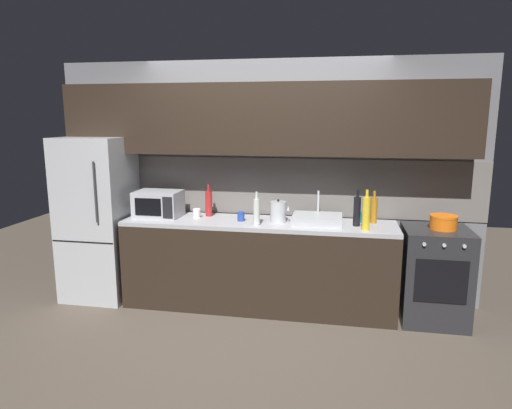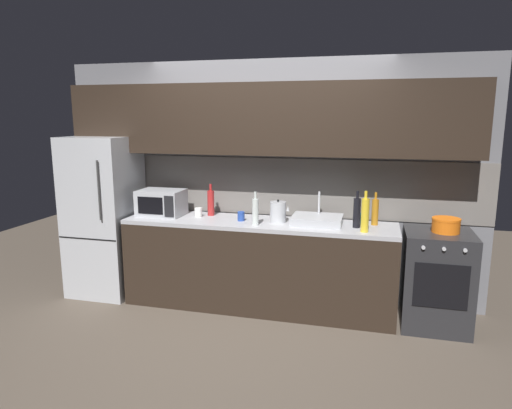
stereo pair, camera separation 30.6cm
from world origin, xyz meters
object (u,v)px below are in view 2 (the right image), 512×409
at_px(wine_bottle_dark, 357,212).
at_px(cooking_pot, 446,225).
at_px(wine_bottle_amber, 375,212).
at_px(oven_range, 436,279).
at_px(mug_blue, 241,216).
at_px(wine_bottle_red, 211,202).
at_px(mug_white, 198,212).
at_px(microwave, 161,203).
at_px(wine_bottle_clear, 255,211).
at_px(kettle, 278,212).
at_px(wine_bottle_yellow, 365,215).
at_px(refrigerator, 104,216).
at_px(mug_teal, 361,219).

distance_m(wine_bottle_dark, cooking_pot, 0.79).
bearing_deg(wine_bottle_dark, wine_bottle_amber, 42.77).
distance_m(oven_range, mug_blue, 1.93).
relative_size(wine_bottle_red, mug_blue, 3.62).
relative_size(wine_bottle_red, mug_white, 3.60).
bearing_deg(microwave, wine_bottle_clear, -9.64).
height_order(kettle, wine_bottle_clear, wine_bottle_clear).
distance_m(wine_bottle_dark, mug_white, 1.62).
bearing_deg(cooking_pot, wine_bottle_yellow, -166.61).
xyz_separation_m(kettle, wine_bottle_clear, (-0.19, -0.17, 0.03)).
distance_m(mug_blue, cooking_pot, 1.92).
bearing_deg(mug_white, wine_bottle_dark, -2.41).
distance_m(microwave, cooking_pot, 2.80).
relative_size(refrigerator, wine_bottle_amber, 5.41).
bearing_deg(kettle, wine_bottle_dark, -1.96).
distance_m(kettle, wine_bottle_amber, 0.93).
xyz_separation_m(refrigerator, mug_white, (1.08, 0.05, 0.09)).
relative_size(oven_range, wine_bottle_clear, 2.76).
xyz_separation_m(wine_bottle_clear, mug_teal, (0.98, 0.31, -0.08)).
bearing_deg(kettle, wine_bottle_amber, 7.88).
relative_size(wine_bottle_dark, mug_teal, 3.33).
relative_size(wine_bottle_clear, wine_bottle_red, 0.98).
bearing_deg(oven_range, kettle, 179.67).
distance_m(mug_teal, cooking_pot, 0.76).
relative_size(kettle, cooking_pot, 0.93).
bearing_deg(wine_bottle_clear, oven_range, 5.49).
relative_size(kettle, mug_white, 2.48).
bearing_deg(oven_range, wine_bottle_dark, -178.67).
distance_m(refrigerator, mug_white, 1.09).
bearing_deg(kettle, wine_bottle_yellow, -11.91).
distance_m(wine_bottle_clear, mug_white, 0.71).
bearing_deg(wine_bottle_amber, wine_bottle_red, 179.61).
distance_m(mug_teal, mug_white, 1.66).
distance_m(microwave, wine_bottle_amber, 2.18).
xyz_separation_m(mug_blue, mug_teal, (1.17, 0.17, 0.01)).
relative_size(refrigerator, kettle, 7.48).
xyz_separation_m(refrigerator, wine_bottle_amber, (2.86, 0.14, 0.17)).
xyz_separation_m(wine_bottle_yellow, mug_white, (-1.69, 0.22, -0.11)).
relative_size(oven_range, wine_bottle_yellow, 2.40).
distance_m(wine_bottle_red, mug_teal, 1.55).
distance_m(wine_bottle_clear, wine_bottle_red, 0.64).
bearing_deg(mug_blue, microwave, 177.53).
bearing_deg(kettle, microwave, 179.50).
distance_m(wine_bottle_clear, wine_bottle_yellow, 1.02).
xyz_separation_m(microwave, wine_bottle_dark, (2.01, -0.04, 0.01)).
bearing_deg(refrigerator, wine_bottle_amber, 2.71).
distance_m(wine_bottle_red, cooking_pot, 2.30).
relative_size(wine_bottle_yellow, mug_blue, 4.07).
bearing_deg(refrigerator, mug_white, 2.61).
bearing_deg(oven_range, mug_white, 178.77).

